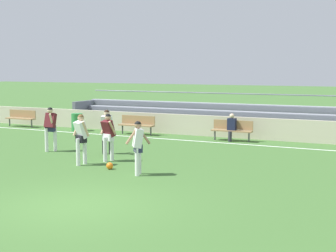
{
  "coord_description": "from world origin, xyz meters",
  "views": [
    {
      "loc": [
        6.93,
        -9.19,
        3.18
      ],
      "look_at": [
        -0.65,
        6.2,
        1.18
      ],
      "focal_mm": 53.33,
      "sensor_mm": 36.0,
      "label": 1
    }
  ],
  "objects_px": {
    "player_white_wide_right": "(138,143)",
    "player_dark_trailing_run": "(108,133)",
    "spectator_seated": "(231,125)",
    "player_white_dropping_back": "(107,128)",
    "bench_near_wall_gap": "(137,123)",
    "player_dark_challenging": "(50,125)",
    "soccer_ball": "(110,166)",
    "player_white_pressing_high": "(81,135)",
    "bleacher_stand": "(328,121)",
    "bench_far_right": "(21,117)",
    "bench_far_left": "(232,128)",
    "trash_bin": "(77,122)"
  },
  "relations": [
    {
      "from": "spectator_seated",
      "to": "player_white_pressing_high",
      "type": "xyz_separation_m",
      "value": [
        -2.67,
        -7.27,
        0.3
      ]
    },
    {
      "from": "spectator_seated",
      "to": "player_white_pressing_high",
      "type": "distance_m",
      "value": 7.75
    },
    {
      "from": "player_white_wide_right",
      "to": "player_dark_trailing_run",
      "type": "xyz_separation_m",
      "value": [
        -2.0,
        1.48,
        0.01
      ]
    },
    {
      "from": "bench_far_right",
      "to": "trash_bin",
      "type": "xyz_separation_m",
      "value": [
        3.81,
        -0.15,
        -0.1
      ]
    },
    {
      "from": "player_dark_trailing_run",
      "to": "bleacher_stand",
      "type": "bearing_deg",
      "value": 58.73
    },
    {
      "from": "bleacher_stand",
      "to": "bench_far_right",
      "type": "relative_size",
      "value": 15.2
    },
    {
      "from": "bleacher_stand",
      "to": "player_dark_challenging",
      "type": "xyz_separation_m",
      "value": [
        -8.89,
        -8.8,
        0.26
      ]
    },
    {
      "from": "player_white_pressing_high",
      "to": "trash_bin",
      "type": "bearing_deg",
      "value": 127.41
    },
    {
      "from": "trash_bin",
      "to": "player_dark_challenging",
      "type": "height_order",
      "value": "player_dark_challenging"
    },
    {
      "from": "bench_far_left",
      "to": "player_white_pressing_high",
      "type": "xyz_separation_m",
      "value": [
        -2.67,
        -7.39,
        0.45
      ]
    },
    {
      "from": "player_white_pressing_high",
      "to": "soccer_ball",
      "type": "bearing_deg",
      "value": -9.31
    },
    {
      "from": "player_dark_challenging",
      "to": "soccer_ball",
      "type": "xyz_separation_m",
      "value": [
        3.88,
        -1.89,
        -0.9
      ]
    },
    {
      "from": "bench_far_left",
      "to": "player_white_dropping_back",
      "type": "height_order",
      "value": "player_white_dropping_back"
    },
    {
      "from": "bench_near_wall_gap",
      "to": "player_white_pressing_high",
      "type": "bearing_deg",
      "value": -74.07
    },
    {
      "from": "player_dark_trailing_run",
      "to": "soccer_ball",
      "type": "xyz_separation_m",
      "value": [
        0.78,
        -1.14,
        -0.86
      ]
    },
    {
      "from": "bleacher_stand",
      "to": "soccer_ball",
      "type": "distance_m",
      "value": 11.83
    },
    {
      "from": "player_white_dropping_back",
      "to": "player_dark_trailing_run",
      "type": "bearing_deg",
      "value": -55.16
    },
    {
      "from": "spectator_seated",
      "to": "player_dark_challenging",
      "type": "height_order",
      "value": "player_dark_challenging"
    },
    {
      "from": "bench_far_left",
      "to": "player_white_pressing_high",
      "type": "bearing_deg",
      "value": -109.9
    },
    {
      "from": "bench_near_wall_gap",
      "to": "player_white_wide_right",
      "type": "xyz_separation_m",
      "value": [
        4.55,
        -7.92,
        0.41
      ]
    },
    {
      "from": "player_white_dropping_back",
      "to": "soccer_ball",
      "type": "height_order",
      "value": "player_white_dropping_back"
    },
    {
      "from": "bench_far_right",
      "to": "bench_near_wall_gap",
      "type": "relative_size",
      "value": 1.0
    },
    {
      "from": "spectator_seated",
      "to": "bench_far_right",
      "type": "bearing_deg",
      "value": 179.45
    },
    {
      "from": "player_white_dropping_back",
      "to": "player_white_pressing_high",
      "type": "height_order",
      "value": "player_white_pressing_high"
    },
    {
      "from": "bench_near_wall_gap",
      "to": "player_white_pressing_high",
      "type": "relative_size",
      "value": 1.07
    },
    {
      "from": "bleacher_stand",
      "to": "trash_bin",
      "type": "relative_size",
      "value": 30.84
    },
    {
      "from": "bench_near_wall_gap",
      "to": "player_white_pressing_high",
      "type": "distance_m",
      "value": 7.69
    },
    {
      "from": "bench_far_left",
      "to": "bench_near_wall_gap",
      "type": "distance_m",
      "value": 4.78
    },
    {
      "from": "player_dark_challenging",
      "to": "player_white_dropping_back",
      "type": "bearing_deg",
      "value": 11.48
    },
    {
      "from": "bench_far_left",
      "to": "spectator_seated",
      "type": "bearing_deg",
      "value": -90.0
    },
    {
      "from": "player_dark_trailing_run",
      "to": "bench_far_left",
      "type": "bearing_deg",
      "value": 70.87
    },
    {
      "from": "player_dark_trailing_run",
      "to": "soccer_ball",
      "type": "height_order",
      "value": "player_dark_trailing_run"
    },
    {
      "from": "spectator_seated",
      "to": "player_white_dropping_back",
      "type": "relative_size",
      "value": 0.73
    },
    {
      "from": "player_dark_trailing_run",
      "to": "spectator_seated",
      "type": "bearing_deg",
      "value": 70.54
    },
    {
      "from": "player_dark_trailing_run",
      "to": "player_dark_challenging",
      "type": "height_order",
      "value": "player_dark_challenging"
    },
    {
      "from": "bench_far_right",
      "to": "player_white_wide_right",
      "type": "distance_m",
      "value": 14.21
    },
    {
      "from": "bench_far_right",
      "to": "player_white_dropping_back",
      "type": "distance_m",
      "value": 10.38
    },
    {
      "from": "bench_far_right",
      "to": "player_white_dropping_back",
      "type": "height_order",
      "value": "player_white_dropping_back"
    },
    {
      "from": "bench_far_right",
      "to": "player_dark_challenging",
      "type": "bearing_deg",
      "value": -40.4
    },
    {
      "from": "spectator_seated",
      "to": "soccer_ball",
      "type": "bearing_deg",
      "value": -100.99
    },
    {
      "from": "player_white_wide_right",
      "to": "bleacher_stand",
      "type": "bearing_deg",
      "value": 71.01
    },
    {
      "from": "bench_near_wall_gap",
      "to": "soccer_ball",
      "type": "relative_size",
      "value": 8.18
    },
    {
      "from": "bench_far_right",
      "to": "player_white_pressing_high",
      "type": "xyz_separation_m",
      "value": [
        9.35,
        -7.39,
        0.45
      ]
    },
    {
      "from": "spectator_seated",
      "to": "bench_far_left",
      "type": "bearing_deg",
      "value": 90.0
    },
    {
      "from": "trash_bin",
      "to": "spectator_seated",
      "type": "distance_m",
      "value": 8.22
    },
    {
      "from": "bench_far_left",
      "to": "bleacher_stand",
      "type": "bearing_deg",
      "value": 41.08
    },
    {
      "from": "bench_far_right",
      "to": "player_white_dropping_back",
      "type": "xyz_separation_m",
      "value": [
        8.95,
        -5.24,
        0.43
      ]
    },
    {
      "from": "bench_near_wall_gap",
      "to": "player_dark_challenging",
      "type": "bearing_deg",
      "value": -95.48
    },
    {
      "from": "bench_far_left",
      "to": "soccer_ball",
      "type": "height_order",
      "value": "bench_far_left"
    },
    {
      "from": "player_white_dropping_back",
      "to": "bench_far_right",
      "type": "bearing_deg",
      "value": 149.65
    }
  ]
}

